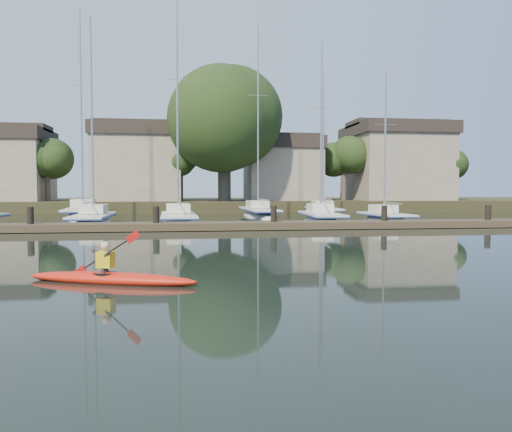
{
  "coord_description": "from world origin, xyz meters",
  "views": [
    {
      "loc": [
        -1.44,
        -11.44,
        2.03
      ],
      "look_at": [
        0.72,
        4.21,
        1.2
      ],
      "focal_mm": 35.0,
      "sensor_mm": 36.0,
      "label": 1
    }
  ],
  "objects": [
    {
      "name": "shore",
      "position": [
        1.61,
        40.29,
        3.23
      ],
      "size": [
        90.0,
        25.25,
        12.75
      ],
      "color": "#282E17",
      "rests_on": "ground"
    },
    {
      "name": "sailboat_2",
      "position": [
        -1.98,
        18.76,
        -0.18
      ],
      "size": [
        2.41,
        9.01,
        14.8
      ],
      "rotation": [
        0.0,
        0.0,
        0.04
      ],
      "color": "silver",
      "rests_on": "ground"
    },
    {
      "name": "kayak",
      "position": [
        -3.11,
        -0.32,
        0.15
      ],
      "size": [
        3.91,
        1.86,
        1.27
      ],
      "rotation": [
        0.0,
        0.0,
        -0.35
      ],
      "color": "red",
      "rests_on": "ground"
    },
    {
      "name": "sailboat_6",
      "position": [
        4.0,
        26.49,
        -0.18
      ],
      "size": [
        2.42,
        10.05,
        15.88
      ],
      "rotation": [
        0.0,
        0.0,
        0.03
      ],
      "color": "silver",
      "rests_on": "ground"
    },
    {
      "name": "ground",
      "position": [
        0.0,
        0.0,
        0.0
      ],
      "size": [
        160.0,
        160.0,
        0.0
      ],
      "primitive_type": "plane",
      "color": "black",
      "rests_on": "ground"
    },
    {
      "name": "sailboat_4",
      "position": [
        10.96,
        18.58,
        -0.17
      ],
      "size": [
        2.16,
        6.4,
        10.75
      ],
      "rotation": [
        0.0,
        0.0,
        0.04
      ],
      "color": "silver",
      "rests_on": "ground"
    },
    {
      "name": "sailboat_7",
      "position": [
        9.35,
        27.28,
        -0.19
      ],
      "size": [
        2.5,
        7.92,
        12.61
      ],
      "rotation": [
        0.0,
        0.0,
        -0.06
      ],
      "color": "silver",
      "rests_on": "ground"
    },
    {
      "name": "sailboat_5",
      "position": [
        -9.13,
        26.87,
        -0.21
      ],
      "size": [
        3.41,
        10.25,
        16.66
      ],
      "rotation": [
        0.0,
        0.0,
        0.11
      ],
      "color": "silver",
      "rests_on": "ground"
    },
    {
      "name": "sailboat_1",
      "position": [
        -6.95,
        18.88,
        -0.18
      ],
      "size": [
        2.21,
        8.25,
        13.42
      ],
      "rotation": [
        0.0,
        0.0,
        0.02
      ],
      "color": "silver",
      "rests_on": "ground"
    },
    {
      "name": "dock",
      "position": [
        0.0,
        14.0,
        0.2
      ],
      "size": [
        34.0,
        2.0,
        1.8
      ],
      "color": "#413725",
      "rests_on": "ground"
    },
    {
      "name": "sailboat_3",
      "position": [
        6.87,
        18.88,
        -0.19
      ],
      "size": [
        2.49,
        7.83,
        12.46
      ],
      "rotation": [
        0.0,
        0.0,
        -0.06
      ],
      "color": "silver",
      "rests_on": "ground"
    }
  ]
}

